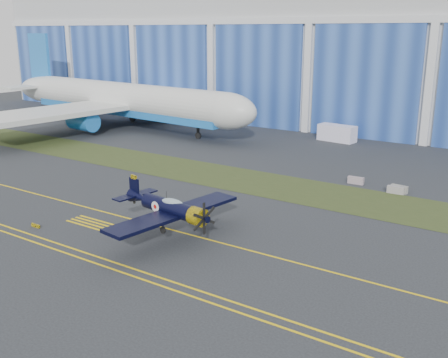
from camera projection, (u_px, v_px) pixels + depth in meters
The scene contains 13 objects.
ground at pixel (290, 236), 49.55m from camera, with size 260.00×260.00×0.00m, color #2F3236.
grass_median at pixel (346, 198), 60.71m from camera, with size 260.00×10.00×0.02m, color #475128.
taxiway_centreline at pixel (264, 254), 45.56m from camera, with size 200.00×0.20×0.02m, color yellow.
edge_line_near at pixel (199, 299), 37.99m from camera, with size 80.00×0.20×0.02m, color yellow.
edge_line_far at pixel (207, 293), 38.79m from camera, with size 80.00×0.20×0.02m, color yellow.
hold_short_ladder at pixel (94, 224), 52.78m from camera, with size 6.00×2.40×0.02m, color yellow, non-canonical shape.
guard_board_left at pixel (36, 226), 51.78m from camera, with size 1.20×0.15×0.35m, color yellow.
warbird at pixel (169, 207), 48.07m from camera, with size 13.78×15.86×4.25m.
jetliner at pixel (122, 64), 102.94m from camera, with size 77.10×67.21×25.07m.
shipping_container at pixel (337, 133), 92.00m from camera, with size 6.56×2.63×2.84m, color white.
barrier_a at pixel (356, 180), 66.43m from camera, with size 2.00×0.60×0.90m, color #9C8A94.
barrier_b at pixel (396, 190), 62.44m from camera, with size 2.00×0.60×0.90m, color gray.
barrier_c at pixel (399, 189), 62.84m from camera, with size 2.00×0.60×0.90m, color gray.
Camera 1 is at (20.63, -41.80, 18.74)m, focal length 42.00 mm.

